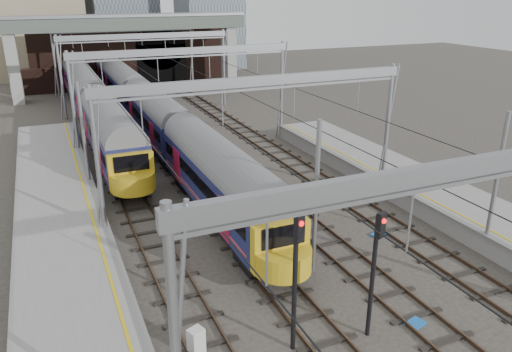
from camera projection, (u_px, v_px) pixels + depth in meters
name	position (u px, v px, depth m)	size (l,w,h in m)	color
ground	(336.00, 294.00, 20.79)	(160.00, 160.00, 0.00)	#38332D
platform_left	(73.00, 308.00, 18.95)	(4.32, 55.00, 1.12)	gray
tracks	(217.00, 177.00, 33.67)	(14.40, 80.00, 0.22)	#4C3828
overhead_line	(186.00, 66.00, 36.94)	(16.80, 80.00, 8.00)	gray
retaining_wall	(132.00, 52.00, 64.40)	(28.00, 2.75, 9.00)	black
overbridge	(127.00, 32.00, 57.75)	(28.00, 3.00, 9.25)	gray
train_main	(138.00, 100.00, 45.96)	(2.60, 60.14, 4.54)	black
train_second	(88.00, 93.00, 48.40)	(2.69, 46.68, 4.66)	black
signal_near_left	(296.00, 268.00, 16.44)	(0.41, 0.48, 5.27)	black
signal_near_centre	(375.00, 260.00, 17.18)	(0.40, 0.47, 5.00)	black
relay_cabinet	(196.00, 342.00, 17.17)	(0.51, 0.43, 1.03)	silver
equip_cover_a	(415.00, 323.00, 18.87)	(0.73, 0.51, 0.09)	blue
equip_cover_b	(225.00, 213.00, 28.14)	(0.76, 0.54, 0.09)	blue
equip_cover_c	(378.00, 235.00, 25.69)	(0.74, 0.52, 0.09)	blue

